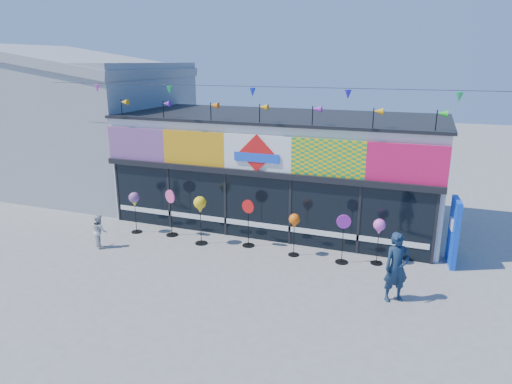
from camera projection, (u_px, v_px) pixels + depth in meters
The scene contains 13 objects.
ground at pixel (215, 281), 13.08m from camera, with size 80.00×80.00×0.00m, color slate.
kite_shop at pixel (280, 168), 17.86m from camera, with size 16.00×5.70×5.31m.
neighbour_building at pixel (88, 123), 21.88m from camera, with size 8.18×7.20×6.87m.
blue_sign at pixel (454, 232), 13.89m from camera, with size 0.27×1.06×2.10m.
spinner_0 at pixel (134, 200), 16.46m from camera, with size 0.39×0.39×1.53m.
spinner_1 at pixel (171, 212), 16.25m from camera, with size 0.46×0.43×1.70m.
spinner_2 at pixel (200, 206), 15.37m from camera, with size 0.43×0.43×1.70m.
spinner_3 at pixel (248, 222), 15.31m from camera, with size 0.46×0.42×1.64m.
spinner_4 at pixel (294, 222), 14.49m from camera, with size 0.36×0.36×1.41m.
spinner_5 at pixel (343, 238), 14.04m from camera, with size 0.43×0.40×1.58m.
spinner_6 at pixel (379, 228), 13.86m from camera, with size 0.37×0.37×1.47m.
adult_man at pixel (397, 267), 11.77m from camera, with size 0.68×0.45×1.87m, color #142841.
child at pixel (100, 231), 15.32m from camera, with size 0.55×0.32×1.14m, color silver.
Camera 1 is at (5.28, -10.70, 6.06)m, focal length 32.00 mm.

